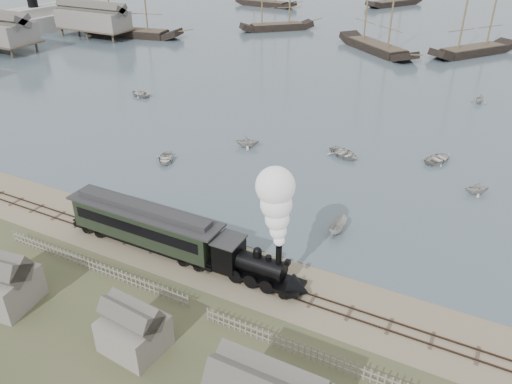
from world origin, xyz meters
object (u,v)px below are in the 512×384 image
at_px(passenger_coach, 144,224).
at_px(steamship, 34,7).
at_px(beached_dinghy, 186,233).
at_px(locomotive, 270,238).

relative_size(passenger_coach, steamship, 0.28).
bearing_deg(beached_dinghy, locomotive, -107.47).
distance_m(locomotive, beached_dinghy, 11.08).
bearing_deg(beached_dinghy, passenger_coach, 137.33).
xyz_separation_m(locomotive, passenger_coach, (-12.22, 0.00, -2.34)).
bearing_deg(steamship, locomotive, -119.45).
height_order(locomotive, beached_dinghy, locomotive).
xyz_separation_m(locomotive, beached_dinghy, (-9.87, 2.74, -4.24)).
height_order(locomotive, passenger_coach, locomotive).
bearing_deg(locomotive, passenger_coach, 180.00).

